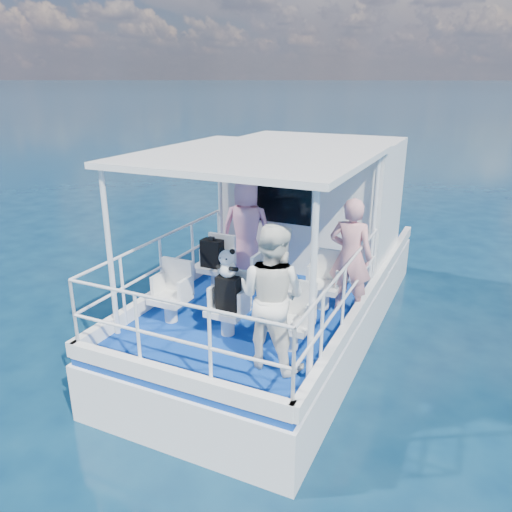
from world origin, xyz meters
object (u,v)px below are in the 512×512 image
(passenger_port_fwd, at_px, (246,229))
(passenger_stbd_aft, at_px, (272,296))
(panda, at_px, (227,263))
(backpack_center, at_px, (228,293))

(passenger_port_fwd, bearing_deg, passenger_stbd_aft, 107.68)
(passenger_stbd_aft, relative_size, panda, 4.57)
(passenger_stbd_aft, xyz_separation_m, backpack_center, (-0.78, 0.40, -0.27))
(passenger_port_fwd, bearing_deg, panda, 94.89)
(passenger_port_fwd, relative_size, backpack_center, 3.80)
(passenger_port_fwd, distance_m, passenger_stbd_aft, 2.75)
(backpack_center, bearing_deg, passenger_port_fwd, 109.40)
(passenger_stbd_aft, bearing_deg, backpack_center, -20.35)
(passenger_port_fwd, height_order, panda, passenger_port_fwd)
(panda, bearing_deg, passenger_stbd_aft, -27.19)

